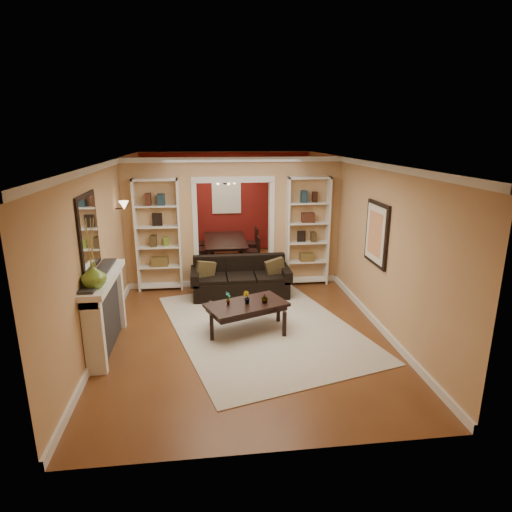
{
  "coord_description": "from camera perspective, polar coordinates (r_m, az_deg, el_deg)",
  "views": [
    {
      "loc": [
        -0.59,
        -7.61,
        3.13
      ],
      "look_at": [
        0.23,
        -0.8,
        1.18
      ],
      "focal_mm": 30.0,
      "sensor_mm": 36.0,
      "label": 1
    }
  ],
  "objects": [
    {
      "name": "wall_left",
      "position": [
        7.99,
        -18.7,
        2.16
      ],
      "size": [
        0.0,
        8.0,
        8.0
      ],
      "primitive_type": "plane",
      "rotation": [
        1.57,
        0.0,
        1.57
      ],
      "color": "tan",
      "rests_on": "ground"
    },
    {
      "name": "bookshelf_right",
      "position": [
        9.12,
        6.87,
        3.24
      ],
      "size": [
        0.9,
        0.3,
        2.3
      ],
      "primitive_type": "cube",
      "color": "white",
      "rests_on": "floor"
    },
    {
      "name": "plant_right",
      "position": [
        6.99,
        1.16,
        -5.49
      ],
      "size": [
        0.13,
        0.13,
        0.2
      ],
      "primitive_type": "imported",
      "rotation": [
        0.0,
        0.0,
        4.48
      ],
      "color": "#336626",
      "rests_on": "coffee_table"
    },
    {
      "name": "wall_front",
      "position": [
        4.07,
        2.24,
        -10.09
      ],
      "size": [
        8.0,
        0.0,
        8.0
      ],
      "primitive_type": "plane",
      "rotation": [
        -1.57,
        0.0,
        0.0
      ],
      "color": "tan",
      "rests_on": "ground"
    },
    {
      "name": "pillow_left",
      "position": [
        8.44,
        -6.77,
        -1.93
      ],
      "size": [
        0.39,
        0.24,
        0.38
      ],
      "primitive_type": "cube",
      "rotation": [
        0.0,
        0.0,
        0.38
      ],
      "color": "brown",
      "rests_on": "sofa"
    },
    {
      "name": "dining_chair_se",
      "position": [
        10.96,
        -1.17,
        1.66
      ],
      "size": [
        0.45,
        0.45,
        0.87
      ],
      "primitive_type": "cube",
      "rotation": [
        0.0,
        0.0,
        -1.52
      ],
      "color": "black",
      "rests_on": "floor"
    },
    {
      "name": "mirror",
      "position": [
        6.46,
        -21.43,
        2.9
      ],
      "size": [
        0.03,
        0.95,
        1.1
      ],
      "primitive_type": "cube",
      "color": "silver",
      "rests_on": "wall_left"
    },
    {
      "name": "area_rug",
      "position": [
        7.33,
        0.77,
        -9.34
      ],
      "size": [
        3.7,
        4.47,
        0.01
      ],
      "primitive_type": "cube",
      "rotation": [
        0.0,
        0.0,
        0.27
      ],
      "color": "beige",
      "rests_on": "floor"
    },
    {
      "name": "plant_left",
      "position": [
        6.94,
        -3.73,
        -5.63
      ],
      "size": [
        0.12,
        0.14,
        0.21
      ],
      "primitive_type": "imported",
      "rotation": [
        0.0,
        0.0,
        1.06
      ],
      "color": "#336626",
      "rests_on": "coffee_table"
    },
    {
      "name": "sofa",
      "position": [
        8.54,
        -2.06,
        -2.88
      ],
      "size": [
        1.96,
        0.85,
        0.77
      ],
      "primitive_type": "cube",
      "color": "black",
      "rests_on": "floor"
    },
    {
      "name": "dining_window",
      "position": [
        11.66,
        -3.96,
        8.07
      ],
      "size": [
        0.78,
        0.03,
        0.98
      ],
      "primitive_type": "cube",
      "color": "#8CA5CC",
      "rests_on": "wall_back"
    },
    {
      "name": "wall_right",
      "position": [
        8.32,
        13.29,
        3.1
      ],
      "size": [
        0.0,
        8.0,
        8.0
      ],
      "primitive_type": "plane",
      "rotation": [
        1.57,
        0.0,
        -1.57
      ],
      "color": "tan",
      "rests_on": "ground"
    },
    {
      "name": "coffee_table",
      "position": [
        7.09,
        -1.26,
        -8.16
      ],
      "size": [
        1.44,
        1.11,
        0.48
      ],
      "primitive_type": "cube",
      "rotation": [
        0.0,
        0.0,
        0.38
      ],
      "color": "black",
      "rests_on": "floor"
    },
    {
      "name": "red_back_panel",
      "position": [
        11.73,
        -3.95,
        6.99
      ],
      "size": [
        4.44,
        0.04,
        2.64
      ],
      "primitive_type": "cube",
      "color": "maroon",
      "rests_on": "floor"
    },
    {
      "name": "ceiling",
      "position": [
        7.64,
        -2.5,
        12.65
      ],
      "size": [
        8.0,
        8.0,
        0.0
      ],
      "primitive_type": "plane",
      "rotation": [
        3.14,
        0.0,
        0.0
      ],
      "color": "white",
      "rests_on": "ground"
    },
    {
      "name": "partition_wall",
      "position": [
        9.01,
        -3.0,
        4.47
      ],
      "size": [
        4.5,
        0.15,
        2.7
      ],
      "primitive_type": "cube",
      "color": "tan",
      "rests_on": "floor"
    },
    {
      "name": "dining_chair_sw",
      "position": [
        10.9,
        -6.93,
        1.59
      ],
      "size": [
        0.48,
        0.48,
        0.91
      ],
      "primitive_type": "cube",
      "rotation": [
        0.0,
        0.0,
        1.63
      ],
      "color": "black",
      "rests_on": "floor"
    },
    {
      "name": "dining_chair_nw",
      "position": [
        10.32,
        -6.92,
        0.8
      ],
      "size": [
        0.49,
        0.49,
        0.93
      ],
      "primitive_type": "cube",
      "rotation": [
        0.0,
        0.0,
        1.65
      ],
      "color": "black",
      "rests_on": "floor"
    },
    {
      "name": "fireplace",
      "position": [
        6.79,
        -19.24,
        -7.13
      ],
      "size": [
        0.32,
        1.7,
        1.16
      ],
      "primitive_type": "cube",
      "color": "white",
      "rests_on": "floor"
    },
    {
      "name": "pillow_right",
      "position": [
        8.55,
        2.59,
        -1.59
      ],
      "size": [
        0.39,
        0.19,
        0.38
      ],
      "primitive_type": "cube",
      "rotation": [
        0.0,
        0.0,
        0.22
      ],
      "color": "brown",
      "rests_on": "sofa"
    },
    {
      "name": "wall_sconce",
      "position": [
        8.41,
        -17.59,
        6.26
      ],
      "size": [
        0.18,
        0.18,
        0.22
      ],
      "primitive_type": "cube",
      "color": "#FFE0A5",
      "rests_on": "wall_left"
    },
    {
      "name": "chandelier",
      "position": [
        10.39,
        -3.64,
        9.73
      ],
      "size": [
        0.5,
        0.5,
        0.3
      ],
      "primitive_type": "cube",
      "color": "#342017",
      "rests_on": "ceiling"
    },
    {
      "name": "plant_center",
      "position": [
        6.96,
        -1.28,
        -5.56
      ],
      "size": [
        0.14,
        0.14,
        0.21
      ],
      "primitive_type": "imported",
      "rotation": [
        0.0,
        0.0,
        2.36
      ],
      "color": "#336626",
      "rests_on": "coffee_table"
    },
    {
      "name": "floor",
      "position": [
        8.25,
        -2.27,
        -6.42
      ],
      "size": [
        8.0,
        8.0,
        0.0
      ],
      "primitive_type": "plane",
      "color": "brown",
      "rests_on": "ground"
    },
    {
      "name": "framed_art",
      "position": [
        7.35,
        15.72,
        2.88
      ],
      "size": [
        0.04,
        0.85,
        1.05
      ],
      "primitive_type": "cube",
      "color": "black",
      "rests_on": "wall_right"
    },
    {
      "name": "dining_chair_ne",
      "position": [
        10.39,
        -0.83,
        0.6
      ],
      "size": [
        0.45,
        0.45,
        0.78
      ],
      "primitive_type": "cube",
      "rotation": [
        0.0,
        0.0,
        -1.76
      ],
      "color": "black",
      "rests_on": "floor"
    },
    {
      "name": "bookshelf_left",
      "position": [
        8.91,
        -12.9,
        2.65
      ],
      "size": [
        0.9,
        0.3,
        2.3
      ],
      "primitive_type": "cube",
      "color": "white",
      "rests_on": "floor"
    },
    {
      "name": "vase",
      "position": [
        6.07,
        -20.85,
        -2.45
      ],
      "size": [
        0.42,
        0.42,
        0.34
      ],
      "primitive_type": "imported",
      "rotation": [
        0.0,
        0.0,
        0.34
      ],
      "color": "olive",
      "rests_on": "fireplace"
    },
    {
      "name": "wall_back",
      "position": [
        11.76,
        -3.96,
        7.15
      ],
      "size": [
        8.0,
        0.0,
        8.0
      ],
      "primitive_type": "plane",
      "rotation": [
        1.57,
        0.0,
        0.0
      ],
      "color": "tan",
      "rests_on": "ground"
    },
    {
      "name": "dining_table",
      "position": [
        10.66,
        -3.94,
        0.57
      ],
      "size": [
        1.81,
        1.01,
        0.64
      ],
      "primitive_type": "imported",
      "rotation": [
        0.0,
        0.0,
        1.57
      ],
      "color": "black",
      "rests_on": "floor"
    }
  ]
}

